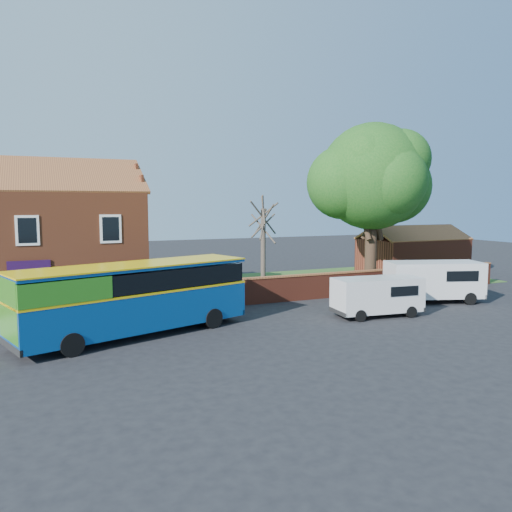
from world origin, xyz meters
name	(u,v)px	position (x,y,z in m)	size (l,w,h in m)	color
ground	(210,344)	(0.00, 0.00, 0.00)	(120.00, 120.00, 0.00)	black
pavement	(31,328)	(-7.00, 5.75, 0.06)	(18.00, 3.50, 0.12)	gray
kerb	(31,337)	(-7.00, 4.00, 0.07)	(18.00, 0.15, 0.14)	slate
grass_strip	(318,281)	(13.00, 13.00, 0.02)	(26.00, 12.00, 0.04)	#426B28
shop_building	(29,248)	(-7.02, 11.50, 3.41)	(12.30, 8.13, 10.50)	brown
boundary_wall	(366,282)	(13.00, 7.00, 0.81)	(22.00, 0.38, 1.60)	maroon
outbuilding	(412,256)	(22.00, 13.00, 1.61)	(8.20, 5.06, 4.17)	maroon
bus	(128,296)	(-2.96, 2.58, 1.84)	(10.97, 5.82, 3.24)	navy
van_near	(378,295)	(9.77, 1.51, 1.14)	(4.82, 2.32, 2.04)	silver
van_far	(434,280)	(15.27, 3.29, 1.37)	(5.97, 3.84, 2.44)	silver
large_tree	(372,180)	(15.44, 9.91, 7.58)	(9.50, 7.51, 11.58)	black
bare_tree	(263,247)	(6.88, 9.76, 3.15)	(2.30, 2.74, 6.13)	#4C4238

